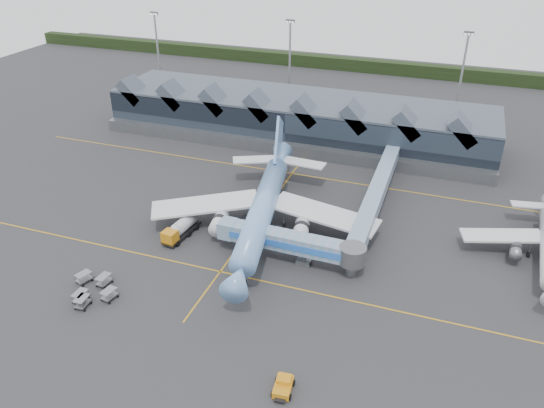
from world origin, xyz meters
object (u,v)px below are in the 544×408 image
(main_airliner, at_px, (264,205))
(fuel_truck, at_px, (182,227))
(pushback_tug, at_px, (283,386))
(jet_bridge, at_px, (298,244))

(main_airliner, bearing_deg, fuel_truck, -159.66)
(fuel_truck, bearing_deg, pushback_tug, -36.94)
(jet_bridge, height_order, pushback_tug, jet_bridge)
(pushback_tug, bearing_deg, jet_bridge, 97.36)
(main_airliner, bearing_deg, jet_bridge, -53.68)
(jet_bridge, distance_m, fuel_truck, 20.68)
(jet_bridge, bearing_deg, pushback_tug, -75.10)
(jet_bridge, xyz_separation_m, fuel_truck, (-20.60, 0.88, -1.68))
(main_airliner, height_order, pushback_tug, main_airliner)
(pushback_tug, bearing_deg, fuel_truck, 130.01)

